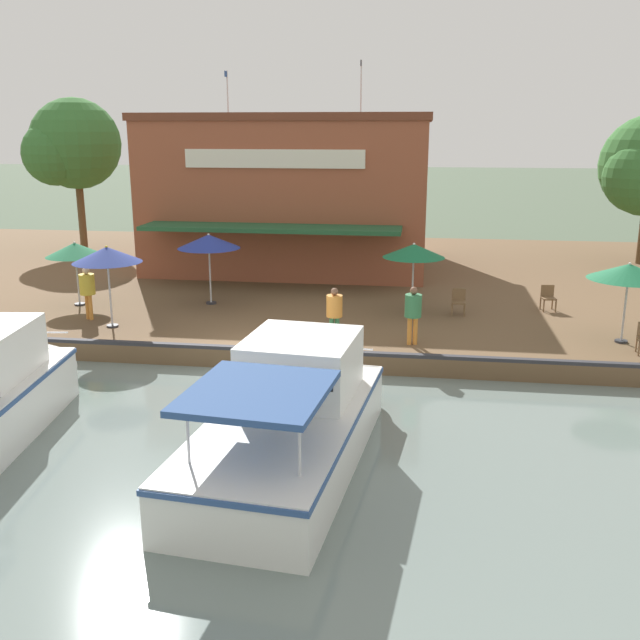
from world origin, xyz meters
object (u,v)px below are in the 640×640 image
object	(u,v)px
patio_umbrella_mid_patio_right	(414,251)
person_at_quay_edge	(413,309)
tree_downstream_bank	(70,146)
waterfront_restaurant	(294,191)
person_near_entrance	(334,309)
patio_umbrella_mid_patio_left	(209,242)
patio_umbrella_by_entrance	(107,255)
person_mid_patio	(87,287)
patio_umbrella_near_quay_edge	(75,250)
motorboat_second_along	(297,413)
cafe_chair_back_row_seat	(459,300)
cafe_chair_facing_river	(548,296)
patio_umbrella_back_row	(629,272)

from	to	relation	value
patio_umbrella_mid_patio_right	person_at_quay_edge	xyz separation A→B (m)	(3.70, 0.08, -1.02)
tree_downstream_bank	waterfront_restaurant	bearing A→B (deg)	78.33
person_near_entrance	tree_downstream_bank	size ratio (longest dim) A/B	0.22
patio_umbrella_mid_patio_left	tree_downstream_bank	world-z (taller)	tree_downstream_bank
waterfront_restaurant	patio_umbrella_by_entrance	distance (m)	11.99
person_mid_patio	patio_umbrella_near_quay_edge	bearing A→B (deg)	-145.35
patio_umbrella_mid_patio_left	person_mid_patio	xyz separation A→B (m)	(2.61, -3.26, -1.13)
motorboat_second_along	person_mid_patio	bearing A→B (deg)	-132.74
person_at_quay_edge	tree_downstream_bank	size ratio (longest dim) A/B	0.23
patio_umbrella_mid_patio_left	patio_umbrella_mid_patio_right	bearing A→B (deg)	88.33
cafe_chair_back_row_seat	cafe_chair_facing_river	bearing A→B (deg)	108.36
person_near_entrance	cafe_chair_facing_river	bearing A→B (deg)	125.94
motorboat_second_along	patio_umbrella_near_quay_edge	bearing A→B (deg)	-134.79
patio_umbrella_by_entrance	cafe_chair_facing_river	bearing A→B (deg)	106.63
patio_umbrella_by_entrance	patio_umbrella_near_quay_edge	distance (m)	3.43
cafe_chair_facing_river	tree_downstream_bank	xyz separation A→B (m)	(-9.66, -21.59, 4.61)
patio_umbrella_by_entrance	person_mid_patio	world-z (taller)	patio_umbrella_by_entrance
tree_downstream_bank	cafe_chair_facing_river	bearing A→B (deg)	65.90
patio_umbrella_back_row	tree_downstream_bank	bearing A→B (deg)	-119.80
cafe_chair_facing_river	tree_downstream_bank	world-z (taller)	tree_downstream_bank
patio_umbrella_mid_patio_right	motorboat_second_along	distance (m)	10.27
cafe_chair_back_row_seat	person_mid_patio	size ratio (longest dim) A/B	0.50
waterfront_restaurant	motorboat_second_along	xyz separation A→B (m)	(18.09, 3.29, -2.97)
patio_umbrella_by_entrance	person_at_quay_edge	bearing A→B (deg)	86.58
person_mid_patio	tree_downstream_bank	world-z (taller)	tree_downstream_bank
patio_umbrella_near_quay_edge	person_at_quay_edge	size ratio (longest dim) A/B	1.33
person_mid_patio	motorboat_second_along	world-z (taller)	motorboat_second_along
cafe_chair_facing_river	motorboat_second_along	bearing A→B (deg)	-31.73
patio_umbrella_mid_patio_right	patio_umbrella_near_quay_edge	xyz separation A→B (m)	(0.63, -11.48, -0.13)
patio_umbrella_mid_patio_left	patio_umbrella_near_quay_edge	size ratio (longest dim) A/B	1.11
patio_umbrella_near_quay_edge	cafe_chair_facing_river	size ratio (longest dim) A/B	2.62
patio_umbrella_by_entrance	person_at_quay_edge	size ratio (longest dim) A/B	1.52
motorboat_second_along	patio_umbrella_mid_patio_left	bearing A→B (deg)	-154.39
patio_umbrella_mid_patio_left	person_near_entrance	distance (m)	6.47
patio_umbrella_mid_patio_right	motorboat_second_along	world-z (taller)	patio_umbrella_mid_patio_right
waterfront_restaurant	patio_umbrella_back_row	bearing A→B (deg)	46.69
patio_umbrella_by_entrance	cafe_chair_back_row_seat	size ratio (longest dim) A/B	2.99
patio_umbrella_near_quay_edge	person_near_entrance	bearing A→B (deg)	70.82
patio_umbrella_back_row	person_near_entrance	distance (m)	8.33
waterfront_restaurant	person_at_quay_edge	xyz separation A→B (m)	(11.91, 5.53, -2.22)
cafe_chair_back_row_seat	person_mid_patio	xyz separation A→B (m)	(2.35, -11.78, 0.59)
person_near_entrance	motorboat_second_along	xyz separation A→B (m)	(6.00, -0.03, -0.70)
person_near_entrance	waterfront_restaurant	bearing A→B (deg)	-164.64
person_mid_patio	motorboat_second_along	size ratio (longest dim) A/B	0.21
patio_umbrella_near_quay_edge	tree_downstream_bank	bearing A→B (deg)	-153.61
patio_umbrella_mid_patio_left	patio_umbrella_mid_patio_right	world-z (taller)	patio_umbrella_mid_patio_left
patio_umbrella_mid_patio_left	cafe_chair_back_row_seat	world-z (taller)	patio_umbrella_mid_patio_left
person_at_quay_edge	tree_downstream_bank	world-z (taller)	tree_downstream_bank
patio_umbrella_mid_patio_right	motorboat_second_along	bearing A→B (deg)	-12.34
patio_umbrella_by_entrance	tree_downstream_bank	distance (m)	16.11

